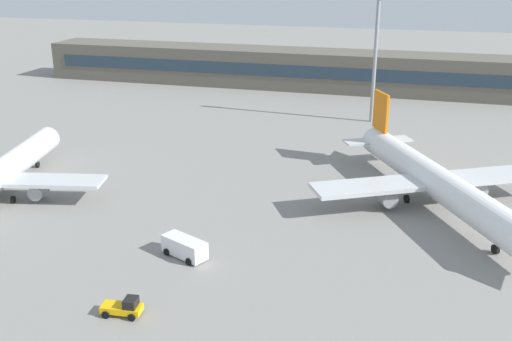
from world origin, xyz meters
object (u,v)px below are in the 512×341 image
service_van_white (184,247)px  baggage_tug_yellow (124,307)px  floodlight_tower_west (376,47)px  airplane_mid (437,183)px

service_van_white → baggage_tug_yellow: bearing=-94.4°
floodlight_tower_west → baggage_tug_yellow: bearing=-101.1°
floodlight_tower_west → airplane_mid: bearing=-73.5°
floodlight_tower_west → service_van_white: bearing=-102.4°
airplane_mid → floodlight_tower_west: size_ratio=1.67×
service_van_white → floodlight_tower_west: (13.51, 61.47, 13.20)m
airplane_mid → service_van_white: airplane_mid is taller
airplane_mid → baggage_tug_yellow: bearing=-128.9°
airplane_mid → service_van_white: size_ratio=7.37×
baggage_tug_yellow → service_van_white: (0.91, 11.79, 0.31)m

